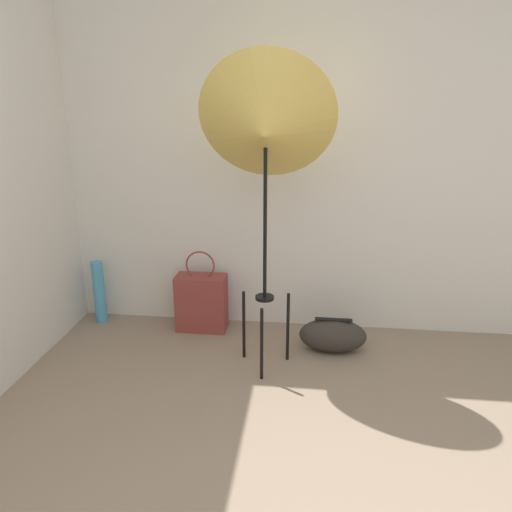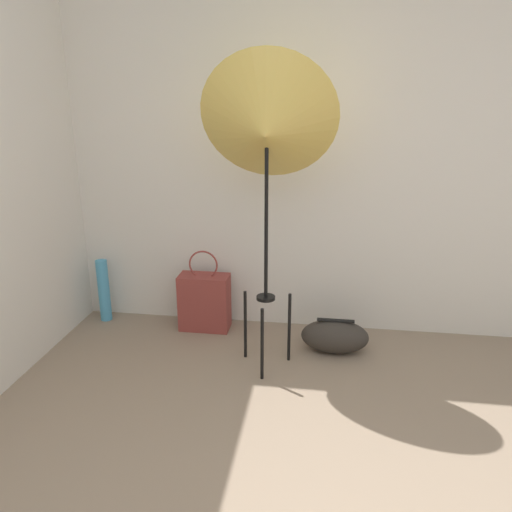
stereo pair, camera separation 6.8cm
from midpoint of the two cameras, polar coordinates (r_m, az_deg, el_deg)
The scene contains 5 objects.
wall_back at distance 3.44m, azimuth 6.41°, elevation 12.31°, with size 8.00×0.05×2.60m.
photo_umbrella at distance 2.80m, azimuth 0.39°, elevation 14.43°, with size 0.79×0.54×1.87m.
tote_bag at distance 3.63m, azimuth -6.78°, elevation -5.24°, with size 0.36×0.18×0.60m.
duffel_bag at distance 3.38m, azimuth 8.18°, elevation -8.98°, with size 0.44×0.22×0.23m.
paper_roll at distance 3.90m, azimuth -17.95°, elevation -3.94°, with size 0.08×0.08×0.47m.
Camera 1 is at (-0.01, -0.96, 1.64)m, focal length 35.00 mm.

